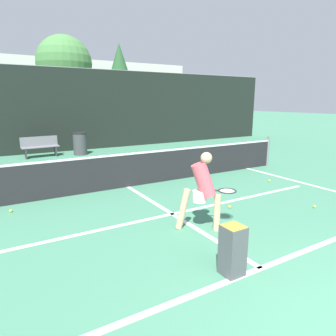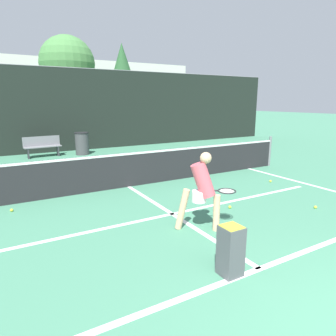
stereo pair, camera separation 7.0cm
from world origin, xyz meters
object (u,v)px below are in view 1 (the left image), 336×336
at_px(ball_hopper, 233,249).
at_px(player_practicing, 203,188).
at_px(trash_bin, 80,144).
at_px(courtside_bench, 40,146).
at_px(parked_car, 9,133).

bearing_deg(ball_hopper, player_practicing, 68.95).
distance_m(player_practicing, trash_bin, 9.00).
xyz_separation_m(ball_hopper, trash_bin, (0.66, 10.38, 0.12)).
relative_size(player_practicing, trash_bin, 1.49).
bearing_deg(courtside_bench, ball_hopper, -89.24).
xyz_separation_m(trash_bin, parked_car, (-2.41, 5.73, 0.10)).
distance_m(courtside_bench, parked_car, 5.52).
distance_m(courtside_bench, trash_bin, 1.61).
xyz_separation_m(ball_hopper, courtside_bench, (-0.93, 10.64, 0.09)).
relative_size(courtside_bench, trash_bin, 1.54).
relative_size(player_practicing, parked_car, 0.37).
bearing_deg(courtside_bench, trash_bin, -13.71).
xyz_separation_m(ball_hopper, parked_car, (-1.75, 16.10, 0.22)).
height_order(ball_hopper, trash_bin, trash_bin).
relative_size(trash_bin, parked_car, 0.25).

